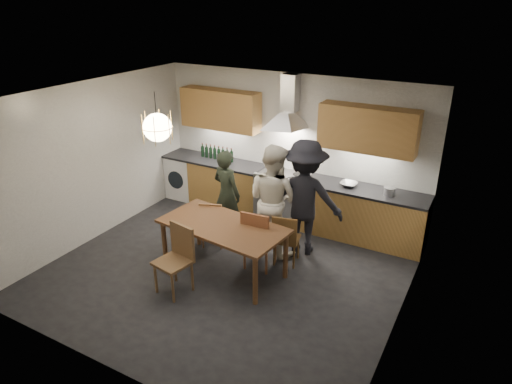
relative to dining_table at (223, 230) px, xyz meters
The scene contains 17 objects.
ground 0.69m from the dining_table, ahead, with size 5.00×5.00×0.00m, color black.
room_shell 1.02m from the dining_table, ahead, with size 5.02×4.52×2.61m.
counter_run 1.97m from the dining_table, 88.61° to the left, with size 5.00×0.62×0.90m.
range_stove 1.96m from the dining_table, 89.31° to the left, with size 0.90×0.60×0.92m.
wall_fixtures 2.39m from the dining_table, 89.35° to the left, with size 4.30×0.54×1.10m.
pendant_lamp 1.72m from the dining_table, behind, with size 0.43×0.43×0.70m.
dining_table is the anchor object (origin of this frame).
chair_back_left 0.79m from the dining_table, 136.46° to the left, with size 0.47×0.47×0.81m.
chair_back_mid 0.52m from the dining_table, 35.50° to the left, with size 0.47×0.47×0.96m.
chair_back_right 0.96m from the dining_table, 39.74° to the left, with size 0.44×0.44×0.83m.
chair_front 0.76m from the dining_table, 114.57° to the right, with size 0.51×0.51×0.96m.
person_left 1.17m from the dining_table, 119.50° to the left, with size 0.55×0.36×1.50m, color black.
person_mid 0.99m from the dining_table, 69.45° to the left, with size 0.86×0.67×1.77m, color beige.
person_right 1.38m from the dining_table, 55.08° to the left, with size 1.20×0.69×1.85m, color black.
mixing_bowl 2.31m from the dining_table, 58.21° to the left, with size 0.27×0.27×0.07m, color #B4B5B8.
stock_pot 2.70m from the dining_table, 45.53° to the left, with size 0.18×0.18×0.12m, color silver.
wine_bottles 2.50m from the dining_table, 125.19° to the left, with size 0.72×0.06×0.26m.
Camera 1 is at (3.19, -4.85, 3.82)m, focal length 32.00 mm.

